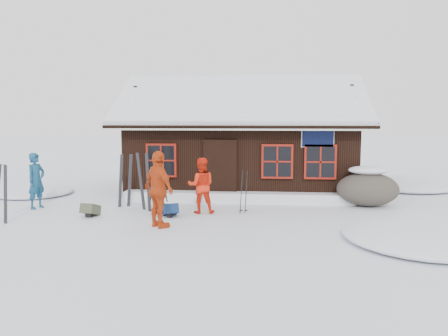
{
  "coord_description": "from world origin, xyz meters",
  "views": [
    {
      "loc": [
        2.43,
        -11.99,
        2.79
      ],
      "look_at": [
        1.19,
        0.83,
        1.3
      ],
      "focal_mm": 35.0,
      "sensor_mm": 36.0,
      "label": 1
    }
  ],
  "objects_px": {
    "skier_orange_right": "(159,189)",
    "skier_teal": "(36,181)",
    "ski_poles": "(244,193)",
    "skier_orange_left": "(201,185)",
    "backpack_blue": "(171,212)",
    "boulder": "(368,188)",
    "skier_crouched": "(159,195)",
    "backpack_olive": "(90,212)",
    "ski_pair_left": "(1,195)"
  },
  "relations": [
    {
      "from": "skier_crouched",
      "to": "backpack_olive",
      "type": "height_order",
      "value": "skier_crouched"
    },
    {
      "from": "boulder",
      "to": "ski_pair_left",
      "type": "height_order",
      "value": "ski_pair_left"
    },
    {
      "from": "ski_poles",
      "to": "backpack_olive",
      "type": "xyz_separation_m",
      "value": [
        -4.3,
        -0.85,
        -0.48
      ]
    },
    {
      "from": "skier_orange_left",
      "to": "skier_crouched",
      "type": "distance_m",
      "value": 1.27
    },
    {
      "from": "skier_crouched",
      "to": "ski_poles",
      "type": "relative_size",
      "value": 0.83
    },
    {
      "from": "backpack_olive",
      "to": "backpack_blue",
      "type": "bearing_deg",
      "value": 13.17
    },
    {
      "from": "skier_orange_left",
      "to": "backpack_olive",
      "type": "bearing_deg",
      "value": 5.94
    },
    {
      "from": "ski_poles",
      "to": "backpack_blue",
      "type": "distance_m",
      "value": 2.19
    },
    {
      "from": "skier_crouched",
      "to": "ski_pair_left",
      "type": "bearing_deg",
      "value": -163.64
    },
    {
      "from": "backpack_blue",
      "to": "backpack_olive",
      "type": "distance_m",
      "value": 2.27
    },
    {
      "from": "skier_orange_right",
      "to": "ski_poles",
      "type": "bearing_deg",
      "value": -94.44
    },
    {
      "from": "skier_teal",
      "to": "skier_orange_left",
      "type": "height_order",
      "value": "skier_teal"
    },
    {
      "from": "skier_crouched",
      "to": "boulder",
      "type": "height_order",
      "value": "boulder"
    },
    {
      "from": "skier_orange_left",
      "to": "backpack_blue",
      "type": "distance_m",
      "value": 1.18
    },
    {
      "from": "boulder",
      "to": "skier_orange_left",
      "type": "bearing_deg",
      "value": -163.34
    },
    {
      "from": "backpack_blue",
      "to": "skier_crouched",
      "type": "bearing_deg",
      "value": 114.27
    },
    {
      "from": "skier_orange_right",
      "to": "ski_poles",
      "type": "relative_size",
      "value": 1.5
    },
    {
      "from": "ski_poles",
      "to": "backpack_blue",
      "type": "bearing_deg",
      "value": -162.84
    },
    {
      "from": "ski_poles",
      "to": "backpack_blue",
      "type": "height_order",
      "value": "ski_poles"
    },
    {
      "from": "ski_poles",
      "to": "backpack_olive",
      "type": "relative_size",
      "value": 2.57
    },
    {
      "from": "skier_crouched",
      "to": "ski_poles",
      "type": "xyz_separation_m",
      "value": [
        2.47,
        0.24,
        0.07
      ]
    },
    {
      "from": "boulder",
      "to": "backpack_olive",
      "type": "bearing_deg",
      "value": -164.29
    },
    {
      "from": "skier_orange_left",
      "to": "skier_orange_right",
      "type": "distance_m",
      "value": 1.98
    },
    {
      "from": "skier_orange_left",
      "to": "skier_crouched",
      "type": "bearing_deg",
      "value": -0.93
    },
    {
      "from": "skier_orange_left",
      "to": "skier_orange_right",
      "type": "height_order",
      "value": "skier_orange_right"
    },
    {
      "from": "skier_crouched",
      "to": "ski_pair_left",
      "type": "distance_m",
      "value": 4.15
    },
    {
      "from": "skier_orange_left",
      "to": "ski_pair_left",
      "type": "relative_size",
      "value": 0.99
    },
    {
      "from": "skier_teal",
      "to": "skier_orange_left",
      "type": "bearing_deg",
      "value": -75.03
    },
    {
      "from": "skier_teal",
      "to": "skier_crouched",
      "type": "height_order",
      "value": "skier_teal"
    },
    {
      "from": "skier_orange_right",
      "to": "skier_crouched",
      "type": "bearing_deg",
      "value": -32.51
    },
    {
      "from": "skier_orange_left",
      "to": "backpack_blue",
      "type": "relative_size",
      "value": 3.25
    },
    {
      "from": "skier_teal",
      "to": "backpack_olive",
      "type": "bearing_deg",
      "value": -97.3
    },
    {
      "from": "backpack_olive",
      "to": "boulder",
      "type": "bearing_deg",
      "value": 23.34
    },
    {
      "from": "skier_crouched",
      "to": "boulder",
      "type": "xyz_separation_m",
      "value": [
        6.32,
        1.68,
        0.04
      ]
    },
    {
      "from": "ski_poles",
      "to": "backpack_blue",
      "type": "xyz_separation_m",
      "value": [
        -2.04,
        -0.63,
        -0.48
      ]
    },
    {
      "from": "skier_orange_left",
      "to": "ski_poles",
      "type": "relative_size",
      "value": 1.25
    },
    {
      "from": "boulder",
      "to": "backpack_blue",
      "type": "distance_m",
      "value": 6.26
    },
    {
      "from": "skier_crouched",
      "to": "boulder",
      "type": "bearing_deg",
      "value": 7.48
    },
    {
      "from": "skier_orange_right",
      "to": "skier_teal",
      "type": "bearing_deg",
      "value": 18.89
    },
    {
      "from": "skier_crouched",
      "to": "backpack_olive",
      "type": "xyz_separation_m",
      "value": [
        -1.83,
        -0.61,
        -0.4
      ]
    },
    {
      "from": "skier_teal",
      "to": "skier_orange_left",
      "type": "relative_size",
      "value": 1.06
    },
    {
      "from": "skier_teal",
      "to": "skier_orange_right",
      "type": "distance_m",
      "value": 4.75
    },
    {
      "from": "ski_pair_left",
      "to": "skier_orange_right",
      "type": "bearing_deg",
      "value": 12.91
    },
    {
      "from": "boulder",
      "to": "backpack_olive",
      "type": "relative_size",
      "value": 3.82
    },
    {
      "from": "ski_pair_left",
      "to": "backpack_blue",
      "type": "relative_size",
      "value": 3.27
    },
    {
      "from": "skier_orange_right",
      "to": "boulder",
      "type": "distance_m",
      "value": 6.79
    },
    {
      "from": "skier_teal",
      "to": "skier_orange_right",
      "type": "height_order",
      "value": "skier_orange_right"
    },
    {
      "from": "ski_pair_left",
      "to": "skier_orange_left",
      "type": "bearing_deg",
      "value": 32.46
    },
    {
      "from": "skier_orange_right",
      "to": "ski_poles",
      "type": "distance_m",
      "value": 2.81
    },
    {
      "from": "skier_orange_right",
      "to": "backpack_blue",
      "type": "distance_m",
      "value": 1.5
    }
  ]
}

